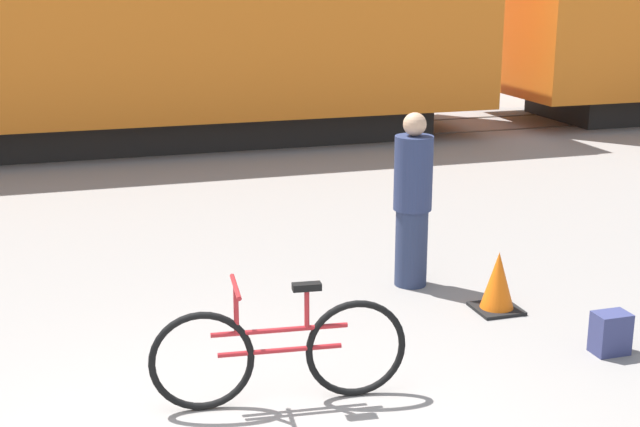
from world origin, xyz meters
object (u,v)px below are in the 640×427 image
at_px(bicycle_maroon, 280,352).
at_px(person_in_navy, 413,201).
at_px(backpack, 611,333).
at_px(traffic_cone, 498,284).

bearing_deg(bicycle_maroon, person_in_navy, 47.35).
bearing_deg(person_in_navy, backpack, 74.47).
distance_m(bicycle_maroon, person_in_navy, 2.73).
distance_m(person_in_navy, backpack, 2.25).
distance_m(person_in_navy, traffic_cone, 1.14).
bearing_deg(person_in_navy, traffic_cone, 78.79).
relative_size(person_in_navy, traffic_cone, 3.06).
height_order(bicycle_maroon, person_in_navy, person_in_navy).
xyz_separation_m(bicycle_maroon, backpack, (2.73, 0.03, -0.22)).
height_order(person_in_navy, traffic_cone, person_in_navy).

